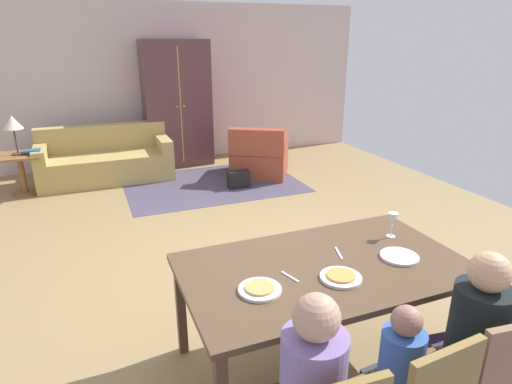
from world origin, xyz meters
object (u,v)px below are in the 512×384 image
Objects in this scene: armoire at (177,104)px; handbag at (239,179)px; plate_near_child at (341,278)px; side_table at (21,168)px; dining_chair_woman at (493,372)px; book_lower at (32,152)px; person_woman at (468,347)px; table_lamp at (13,124)px; armchair at (259,156)px; wine_glass at (393,220)px; plate_near_woman at (399,257)px; couch at (106,161)px; dining_table at (325,274)px; book_upper at (32,151)px; plate_near_man at (260,290)px.

handbag is (0.52, -1.63, -0.92)m from armoire.
plate_near_child reaches higher than side_table.
book_lower is (-2.53, 5.48, 0.10)m from dining_chair_woman.
plate_near_child is 5.20m from book_lower.
table_lamp is at bearing 117.19° from person_woman.
armchair is 5.34× the size of book_lower.
armoire is at bearing 94.93° from wine_glass.
dining_chair_woman reaches higher than plate_near_woman.
couch is (-1.56, 4.93, -0.47)m from plate_near_woman.
wine_glass is 0.58× the size of handbag.
dining_table is 0.71m from wine_glass.
book_lower is (-2.69, 4.42, -0.30)m from wine_glass.
armchair is 1.73m from armoire.
person_woman is (0.01, 0.17, 0.02)m from dining_chair_woman.
plate_near_woman is 0.83m from dining_chair_woman.
side_table is 0.63m from table_lamp.
book_upper is at bearing -163.93° from couch.
side_table reaches higher than handbag.
armoire is (-0.44, 5.13, 0.16)m from wine_glass.
wine_glass is 4.03m from armchair.
armoire reaches higher than side_table.
plate_near_woman is at bearing -93.47° from handbag.
plate_near_child is at bearing 133.46° from person_woman.
table_lamp reaches higher than plate_near_woman.
person_woman is 1.91× the size of side_table.
dining_table is 0.89m from person_woman.
couch is 1.06m from book_upper.
plate_near_woman is at bearing -59.89° from side_table.
armchair is 3.49m from side_table.
handbag is (2.94, -0.90, -0.88)m from table_lamp.
plate_near_woman is 0.66m from person_woman.
table_lamp reaches higher than person_woman.
plate_near_woman is at bearing -61.64° from book_lower.
book_upper is 2.94m from handbag.
wine_glass reaches higher than plate_near_child.
armoire is at bearing 131.44° from armchair.
person_woman is at bearing -74.22° from couch.
plate_near_man is 0.43× the size of side_table.
person_woman is 6.05m from armoire.
plate_near_woman is 5.34m from book_lower.
wine_glass is at bearing -69.76° from couch.
couch reaches higher than handbag.
armoire reaches higher than handbag.
book_lower is (-2.54, 5.31, 0.08)m from person_woman.
dining_table is 7.25× the size of plate_near_child.
armchair reaches higher than book_upper.
couch is at bearing 110.24° from wine_glass.
plate_near_woman is 5.30m from book_upper.
plate_near_woman is 5.42m from armoire.
person_woman reaches higher than plate_near_woman.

